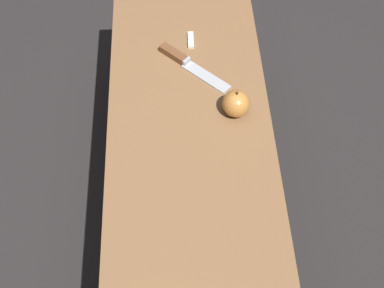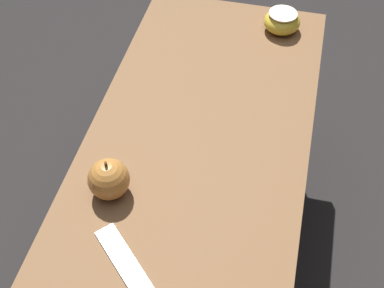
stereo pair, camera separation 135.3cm
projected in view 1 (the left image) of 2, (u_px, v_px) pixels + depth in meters
ground_plane at (190, 204)px, 1.66m from camera, size 8.00×8.00×0.00m
wooden_bench at (190, 135)px, 1.37m from camera, size 1.13×0.41×0.42m
knife at (184, 61)px, 1.43m from camera, size 0.18×0.19×0.02m
apple_whole at (236, 104)px, 1.31m from camera, size 0.07×0.07×0.08m
apple_slice_near_knife at (191, 40)px, 1.48m from camera, size 0.06×0.02×0.01m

